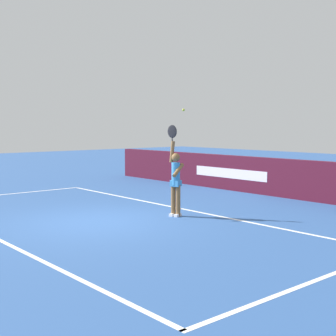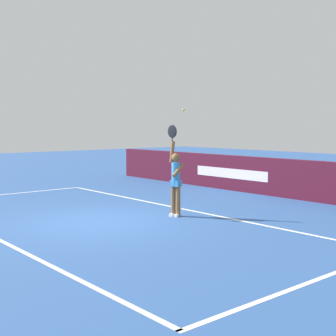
{
  "view_description": "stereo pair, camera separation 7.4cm",
  "coord_description": "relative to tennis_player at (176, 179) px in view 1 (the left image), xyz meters",
  "views": [
    {
      "loc": [
        9.87,
        -6.11,
        2.37
      ],
      "look_at": [
        0.57,
        1.83,
        1.26
      ],
      "focal_mm": 50.22,
      "sensor_mm": 36.0,
      "label": 1
    },
    {
      "loc": [
        9.92,
        -6.05,
        2.37
      ],
      "look_at": [
        0.57,
        1.83,
        1.26
      ],
      "focal_mm": 50.22,
      "sensor_mm": 36.0,
      "label": 2
    }
  ],
  "objects": [
    {
      "name": "ground_plane",
      "position": [
        -0.74,
        -1.94,
        -0.99
      ],
      "size": [
        60.0,
        60.0,
        0.0
      ],
      "primitive_type": "plane",
      "color": "#2D5391"
    },
    {
      "name": "tennis_player",
      "position": [
        0.0,
        0.0,
        0.0
      ],
      "size": [
        0.49,
        0.48,
        2.4
      ],
      "color": "brown",
      "rests_on": "ground"
    },
    {
      "name": "court_lines",
      "position": [
        -0.74,
        -1.8,
        -0.99
      ],
      "size": [
        12.11,
        5.46,
        0.0
      ],
      "color": "white",
      "rests_on": "ground"
    },
    {
      "name": "back_wall",
      "position": [
        -0.74,
        4.91,
        -0.35
      ],
      "size": [
        16.59,
        0.3,
        1.27
      ],
      "color": "#461022",
      "rests_on": "ground"
    },
    {
      "name": "tennis_ball",
      "position": [
        0.29,
        0.01,
        1.78
      ],
      "size": [
        0.07,
        0.07,
        0.07
      ],
      "color": "#CDDC33"
    }
  ]
}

